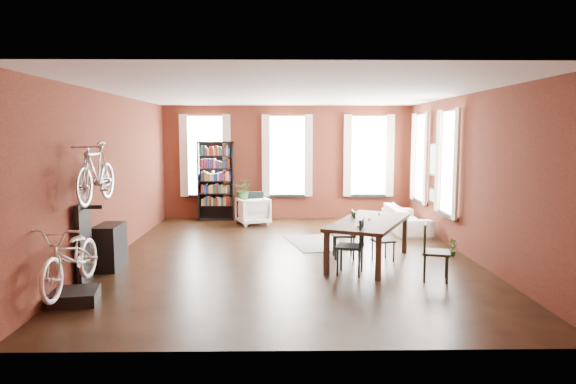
{
  "coord_description": "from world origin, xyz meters",
  "views": [
    {
      "loc": [
        -0.22,
        -10.02,
        2.44
      ],
      "look_at": [
        -0.04,
        0.6,
        1.21
      ],
      "focal_mm": 32.0,
      "sensor_mm": 36.0,
      "label": 1
    }
  ],
  "objects_px": {
    "dining_chair_a": "(350,246)",
    "white_armchair": "(253,210)",
    "dining_table": "(369,241)",
    "bike_trainer": "(75,296)",
    "dining_chair_b": "(344,235)",
    "dining_chair_d": "(383,240)",
    "bookshelf": "(216,181)",
    "bicycle_floor": "(70,226)",
    "plant_stand": "(244,212)",
    "cream_sofa": "(406,215)",
    "dining_chair_c": "(436,252)",
    "console_table": "(110,246)"
  },
  "relations": [
    {
      "from": "dining_table",
      "to": "dining_chair_a",
      "type": "xyz_separation_m",
      "value": [
        -0.47,
        -0.78,
        0.09
      ]
    },
    {
      "from": "white_armchair",
      "to": "dining_chair_d",
      "type": "bearing_deg",
      "value": 103.75
    },
    {
      "from": "white_armchair",
      "to": "bicycle_floor",
      "type": "bearing_deg",
      "value": 49.74
    },
    {
      "from": "dining_table",
      "to": "dining_chair_d",
      "type": "distance_m",
      "value": 0.33
    },
    {
      "from": "bookshelf",
      "to": "console_table",
      "type": "relative_size",
      "value": 2.75
    },
    {
      "from": "white_armchair",
      "to": "bicycle_floor",
      "type": "relative_size",
      "value": 0.43
    },
    {
      "from": "dining_chair_d",
      "to": "cream_sofa",
      "type": "distance_m",
      "value": 3.26
    },
    {
      "from": "dining_table",
      "to": "bookshelf",
      "type": "height_order",
      "value": "bookshelf"
    },
    {
      "from": "dining_chair_d",
      "to": "bookshelf",
      "type": "relative_size",
      "value": 0.36
    },
    {
      "from": "dining_chair_a",
      "to": "dining_chair_b",
      "type": "distance_m",
      "value": 1.14
    },
    {
      "from": "bookshelf",
      "to": "dining_chair_b",
      "type": "bearing_deg",
      "value": -56.08
    },
    {
      "from": "dining_chair_a",
      "to": "dining_chair_d",
      "type": "distance_m",
      "value": 1.2
    },
    {
      "from": "dining_table",
      "to": "bike_trainer",
      "type": "relative_size",
      "value": 3.77
    },
    {
      "from": "dining_chair_a",
      "to": "dining_chair_b",
      "type": "xyz_separation_m",
      "value": [
        0.03,
        1.14,
        -0.03
      ]
    },
    {
      "from": "console_table",
      "to": "dining_chair_b",
      "type": "bearing_deg",
      "value": 9.14
    },
    {
      "from": "white_armchair",
      "to": "cream_sofa",
      "type": "height_order",
      "value": "cream_sofa"
    },
    {
      "from": "dining_chair_a",
      "to": "bookshelf",
      "type": "bearing_deg",
      "value": -135.86
    },
    {
      "from": "plant_stand",
      "to": "bicycle_floor",
      "type": "distance_m",
      "value": 6.8
    },
    {
      "from": "white_armchair",
      "to": "dining_chair_a",
      "type": "bearing_deg",
      "value": 91.13
    },
    {
      "from": "white_armchair",
      "to": "bicycle_floor",
      "type": "xyz_separation_m",
      "value": [
        -2.27,
        -6.31,
        0.71
      ]
    },
    {
      "from": "dining_chair_c",
      "to": "cream_sofa",
      "type": "bearing_deg",
      "value": 7.87
    },
    {
      "from": "white_armchair",
      "to": "bookshelf",
      "type": "bearing_deg",
      "value": -56.11
    },
    {
      "from": "bike_trainer",
      "to": "dining_chair_b",
      "type": "bearing_deg",
      "value": 31.69
    },
    {
      "from": "dining_chair_a",
      "to": "white_armchair",
      "type": "bearing_deg",
      "value": -142.25
    },
    {
      "from": "dining_chair_a",
      "to": "dining_chair_b",
      "type": "bearing_deg",
      "value": -165.44
    },
    {
      "from": "cream_sofa",
      "to": "dining_chair_b",
      "type": "bearing_deg",
      "value": 145.62
    },
    {
      "from": "dining_table",
      "to": "bike_trainer",
      "type": "height_order",
      "value": "dining_table"
    },
    {
      "from": "dining_chair_c",
      "to": "cream_sofa",
      "type": "height_order",
      "value": "dining_chair_c"
    },
    {
      "from": "dining_chair_d",
      "to": "white_armchair",
      "type": "xyz_separation_m",
      "value": [
        -2.69,
        3.96,
        0.01
      ]
    },
    {
      "from": "console_table",
      "to": "dining_chair_a",
      "type": "bearing_deg",
      "value": -6.0
    },
    {
      "from": "bike_trainer",
      "to": "dining_table",
      "type": "bearing_deg",
      "value": 25.69
    },
    {
      "from": "dining_chair_b",
      "to": "bicycle_floor",
      "type": "distance_m",
      "value": 4.99
    },
    {
      "from": "dining_chair_c",
      "to": "white_armchair",
      "type": "height_order",
      "value": "dining_chair_c"
    },
    {
      "from": "dining_table",
      "to": "cream_sofa",
      "type": "xyz_separation_m",
      "value": [
        1.49,
        3.17,
        0.0
      ]
    },
    {
      "from": "bookshelf",
      "to": "bike_trainer",
      "type": "xyz_separation_m",
      "value": [
        -1.18,
        -7.1,
        -1.01
      ]
    },
    {
      "from": "bookshelf",
      "to": "bicycle_floor",
      "type": "bearing_deg",
      "value": -99.66
    },
    {
      "from": "cream_sofa",
      "to": "console_table",
      "type": "relative_size",
      "value": 2.6
    },
    {
      "from": "bike_trainer",
      "to": "bicycle_floor",
      "type": "xyz_separation_m",
      "value": [
        -0.03,
        0.03,
        1.02
      ]
    },
    {
      "from": "white_armchair",
      "to": "console_table",
      "type": "xyz_separation_m",
      "value": [
        -2.35,
        -4.43,
        -0.0
      ]
    },
    {
      "from": "dining_chair_a",
      "to": "dining_chair_b",
      "type": "relative_size",
      "value": 1.05
    },
    {
      "from": "bookshelf",
      "to": "console_table",
      "type": "xyz_separation_m",
      "value": [
        -1.28,
        -5.2,
        -0.7
      ]
    },
    {
      "from": "dining_chair_b",
      "to": "bike_trainer",
      "type": "bearing_deg",
      "value": -58.05
    },
    {
      "from": "dining_table",
      "to": "dining_chair_d",
      "type": "height_order",
      "value": "dining_table"
    },
    {
      "from": "dining_chair_c",
      "to": "plant_stand",
      "type": "bearing_deg",
      "value": 48.62
    },
    {
      "from": "cream_sofa",
      "to": "bicycle_floor",
      "type": "relative_size",
      "value": 1.12
    },
    {
      "from": "dining_chair_a",
      "to": "dining_chair_b",
      "type": "height_order",
      "value": "dining_chair_a"
    },
    {
      "from": "dining_chair_b",
      "to": "console_table",
      "type": "height_order",
      "value": "dining_chair_b"
    },
    {
      "from": "dining_chair_a",
      "to": "console_table",
      "type": "height_order",
      "value": "dining_chair_a"
    },
    {
      "from": "bookshelf",
      "to": "plant_stand",
      "type": "relative_size",
      "value": 3.53
    },
    {
      "from": "dining_chair_b",
      "to": "cream_sofa",
      "type": "bearing_deg",
      "value": 145.88
    }
  ]
}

